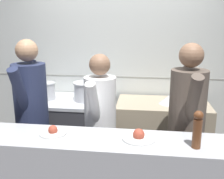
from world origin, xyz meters
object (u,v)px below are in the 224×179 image
(oven_range, at_px, (72,132))
(plated_dish_dessert, at_px, (139,137))
(chef_head_cook, at_px, (32,111))
(sauce_pot, at_px, (87,91))
(chef_sous, at_px, (100,122))
(chef_line, at_px, (186,122))
(stock_pot, at_px, (46,91))
(plated_dish_appetiser, at_px, (53,132))
(mixing_bowl_steel, at_px, (169,100))
(pepper_mill, at_px, (197,129))

(oven_range, bearing_deg, plated_dish_dessert, -52.20)
(chef_head_cook, bearing_deg, sauce_pot, 53.40)
(chef_sous, bearing_deg, chef_line, 3.88)
(stock_pot, relative_size, plated_dish_appetiser, 1.04)
(chef_sous, bearing_deg, plated_dish_appetiser, -114.65)
(sauce_pot, height_order, chef_sous, chef_sous)
(stock_pot, bearing_deg, oven_range, 2.73)
(mixing_bowl_steel, distance_m, plated_dish_dessert, 1.20)
(plated_dish_appetiser, xyz_separation_m, pepper_mill, (1.16, -0.10, 0.14))
(sauce_pot, height_order, chef_line, chef_line)
(mixing_bowl_steel, height_order, plated_dish_appetiser, plated_dish_appetiser)
(oven_range, relative_size, stock_pot, 4.74)
(sauce_pot, distance_m, chef_head_cook, 0.79)
(oven_range, xyz_separation_m, sauce_pot, (0.22, 0.01, 0.58))
(oven_range, relative_size, mixing_bowl_steel, 4.71)
(stock_pot, height_order, mixing_bowl_steel, stock_pot)
(pepper_mill, height_order, chef_line, chef_line)
(plated_dish_dessert, height_order, pepper_mill, pepper_mill)
(sauce_pot, relative_size, chef_line, 0.21)
(mixing_bowl_steel, height_order, chef_sous, chef_sous)
(oven_range, height_order, chef_head_cook, chef_head_cook)
(stock_pot, distance_m, mixing_bowl_steel, 1.56)
(mixing_bowl_steel, height_order, chef_head_cook, chef_head_cook)
(stock_pot, relative_size, chef_sous, 0.15)
(stock_pot, relative_size, plated_dish_dessert, 0.87)
(oven_range, xyz_separation_m, pepper_mill, (1.35, -1.28, 0.66))
(oven_range, xyz_separation_m, chef_line, (1.36, -0.71, 0.49))
(oven_range, bearing_deg, pepper_mill, -43.28)
(plated_dish_appetiser, relative_size, pepper_mill, 0.77)
(oven_range, relative_size, sauce_pot, 3.22)
(plated_dish_appetiser, xyz_separation_m, plated_dish_dessert, (0.73, -0.01, 0.00))
(oven_range, height_order, pepper_mill, pepper_mill)
(mixing_bowl_steel, xyz_separation_m, plated_dish_dessert, (-0.33, -1.15, 0.02))
(stock_pot, bearing_deg, plated_dish_appetiser, -66.53)
(plated_dish_appetiser, height_order, pepper_mill, pepper_mill)
(chef_head_cook, bearing_deg, mixing_bowl_steel, 21.34)
(plated_dish_appetiser, xyz_separation_m, chef_head_cook, (-0.44, 0.55, -0.02))
(oven_range, relative_size, plated_dish_appetiser, 4.95)
(stock_pot, xyz_separation_m, plated_dish_dessert, (1.23, -1.17, -0.04))
(stock_pot, relative_size, chef_head_cook, 0.14)
(sauce_pot, relative_size, chef_sous, 0.22)
(sauce_pot, xyz_separation_m, chef_sous, (0.29, -0.67, -0.15))
(oven_range, relative_size, pepper_mill, 3.83)
(pepper_mill, bearing_deg, sauce_pot, 131.23)
(oven_range, bearing_deg, mixing_bowl_steel, -1.47)
(plated_dish_dessert, distance_m, chef_line, 0.65)
(stock_pot, xyz_separation_m, sauce_pot, (0.54, 0.03, 0.01))
(mixing_bowl_steel, bearing_deg, oven_range, 178.53)
(pepper_mill, distance_m, chef_sous, 1.07)
(chef_line, bearing_deg, mixing_bowl_steel, 97.48)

